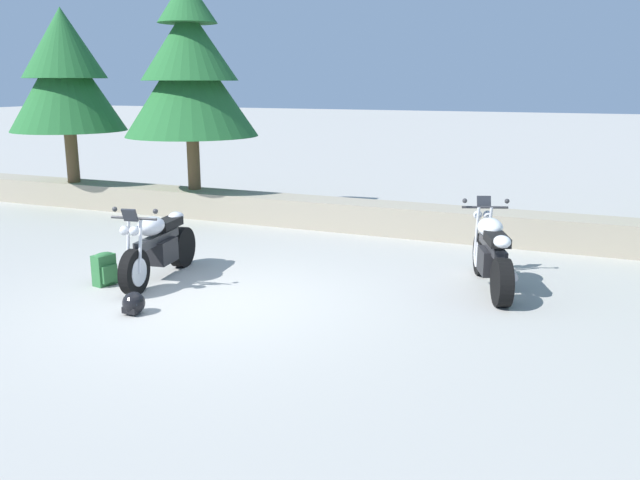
{
  "coord_description": "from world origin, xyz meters",
  "views": [
    {
      "loc": [
        4.49,
        -7.09,
        2.79
      ],
      "look_at": [
        0.97,
        1.2,
        0.65
      ],
      "focal_mm": 37.39,
      "sensor_mm": 36.0,
      "label": 1
    }
  ],
  "objects_px": {
    "rider_helmet": "(133,303)",
    "motorcycle_silver_near_left": "(158,247)",
    "pine_tree_far_left": "(65,73)",
    "pine_tree_mid_left": "(190,70)",
    "rider_backpack": "(104,268)",
    "motorcycle_white_centre": "(491,255)"
  },
  "relations": [
    {
      "from": "rider_helmet",
      "to": "motorcycle_silver_near_left",
      "type": "bearing_deg",
      "value": 113.96
    },
    {
      "from": "motorcycle_silver_near_left",
      "to": "pine_tree_far_left",
      "type": "xyz_separation_m",
      "value": [
        -5.39,
        4.18,
        2.51
      ]
    },
    {
      "from": "rider_helmet",
      "to": "pine_tree_mid_left",
      "type": "distance_m",
      "value": 7.03
    },
    {
      "from": "rider_helmet",
      "to": "pine_tree_mid_left",
      "type": "relative_size",
      "value": 0.06
    },
    {
      "from": "rider_backpack",
      "to": "motorcycle_silver_near_left",
      "type": "bearing_deg",
      "value": 42.82
    },
    {
      "from": "motorcycle_white_centre",
      "to": "rider_backpack",
      "type": "bearing_deg",
      "value": -158.77
    },
    {
      "from": "motorcycle_silver_near_left",
      "to": "rider_helmet",
      "type": "bearing_deg",
      "value": -66.04
    },
    {
      "from": "rider_backpack",
      "to": "rider_helmet",
      "type": "relative_size",
      "value": 1.68
    },
    {
      "from": "motorcycle_silver_near_left",
      "to": "rider_backpack",
      "type": "relative_size",
      "value": 4.38
    },
    {
      "from": "motorcycle_silver_near_left",
      "to": "pine_tree_far_left",
      "type": "relative_size",
      "value": 0.54
    },
    {
      "from": "motorcycle_white_centre",
      "to": "pine_tree_far_left",
      "type": "height_order",
      "value": "pine_tree_far_left"
    },
    {
      "from": "rider_backpack",
      "to": "pine_tree_far_left",
      "type": "height_order",
      "value": "pine_tree_far_left"
    },
    {
      "from": "pine_tree_far_left",
      "to": "rider_backpack",
      "type": "bearing_deg",
      "value": -44.09
    },
    {
      "from": "motorcycle_silver_near_left",
      "to": "rider_helmet",
      "type": "distance_m",
      "value": 1.51
    },
    {
      "from": "rider_helmet",
      "to": "pine_tree_mid_left",
      "type": "height_order",
      "value": "pine_tree_mid_left"
    },
    {
      "from": "rider_backpack",
      "to": "rider_helmet",
      "type": "xyz_separation_m",
      "value": [
        1.15,
        -0.83,
        -0.11
      ]
    },
    {
      "from": "rider_helmet",
      "to": "rider_backpack",
      "type": "bearing_deg",
      "value": 144.06
    },
    {
      "from": "pine_tree_far_left",
      "to": "pine_tree_mid_left",
      "type": "relative_size",
      "value": 0.89
    },
    {
      "from": "pine_tree_far_left",
      "to": "motorcycle_white_centre",
      "type": "bearing_deg",
      "value": -15.5
    },
    {
      "from": "motorcycle_silver_near_left",
      "to": "rider_backpack",
      "type": "distance_m",
      "value": 0.79
    },
    {
      "from": "motorcycle_white_centre",
      "to": "pine_tree_far_left",
      "type": "xyz_separation_m",
      "value": [
        -9.87,
        2.74,
        2.51
      ]
    },
    {
      "from": "motorcycle_silver_near_left",
      "to": "rider_backpack",
      "type": "bearing_deg",
      "value": -137.18
    }
  ]
}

